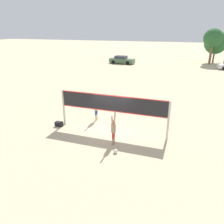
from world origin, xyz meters
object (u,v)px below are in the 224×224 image
at_px(tree_left_cluster, 216,43).
at_px(tree_right_cluster, 213,38).
at_px(player_blocker, 96,107).
at_px(gear_bag, 59,124).
at_px(volleyball_net, 112,107).
at_px(volleyball, 116,151).
at_px(parked_car_near, 122,60).
at_px(player_spiker, 113,129).

distance_m(tree_left_cluster, tree_right_cluster, 2.24).
xyz_separation_m(player_blocker, gear_bag, (-2.05, -1.86, -0.86)).
xyz_separation_m(volleyball_net, gear_bag, (-3.79, -0.44, -1.57)).
xyz_separation_m(volleyball_net, tree_right_cluster, (7.95, 33.22, 2.91)).
xyz_separation_m(volleyball_net, volleyball, (1.08, -2.48, -1.61)).
bearing_deg(player_blocker, parked_car_near, -167.14).
height_order(parked_car_near, tree_left_cluster, tree_left_cluster).
bearing_deg(player_spiker, volleyball, -153.65).
bearing_deg(tree_left_cluster, gear_bag, -109.36).
bearing_deg(volleyball_net, tree_left_cluster, 76.08).
bearing_deg(tree_right_cluster, volleyball_net, -103.46).
distance_m(player_spiker, volleyball, 1.32).
bearing_deg(player_spiker, player_blocker, 38.17).
distance_m(volleyball, parked_car_near, 32.12).
distance_m(volleyball_net, tree_right_cluster, 34.28).
height_order(volleyball_net, player_blocker, volleyball_net).
xyz_separation_m(volleyball_net, parked_car_near, (-7.89, 28.36, -1.07)).
height_order(player_blocker, gear_bag, player_blocker).
xyz_separation_m(player_spiker, gear_bag, (-4.44, 1.17, -0.86)).
xyz_separation_m(player_spiker, player_blocker, (-2.38, 3.03, -0.00)).
height_order(player_spiker, tree_left_cluster, tree_left_cluster).
relative_size(player_blocker, gear_bag, 3.64).
xyz_separation_m(volleyball, gear_bag, (-4.87, 2.04, 0.04)).
relative_size(volleyball_net, player_blocker, 3.74).
xyz_separation_m(gear_bag, parked_car_near, (-4.10, 28.79, 0.50)).
distance_m(player_blocker, tree_left_cluster, 35.41).
bearing_deg(volleyball, gear_bag, 157.22).
distance_m(player_blocker, volleyball, 4.89).
height_order(player_blocker, parked_car_near, player_blocker).
bearing_deg(tree_right_cluster, player_spiker, -101.85).
relative_size(gear_bag, parked_car_near, 0.11).
xyz_separation_m(volleyball_net, tree_left_cluster, (8.71, 35.14, 2.05)).
distance_m(player_blocker, tree_right_cluster, 33.44).
xyz_separation_m(player_spiker, tree_right_cluster, (7.31, 34.83, 3.63)).
distance_m(gear_bag, parked_car_near, 29.09).
bearing_deg(player_blocker, volleyball_net, 50.67).
height_order(gear_bag, parked_car_near, parked_car_near).
xyz_separation_m(volleyball, tree_right_cluster, (6.87, 35.70, 4.53)).
height_order(volleyball_net, tree_left_cluster, tree_left_cluster).
bearing_deg(parked_car_near, volleyball, -68.32).
distance_m(player_spiker, player_blocker, 3.86).
bearing_deg(volleyball, volleyball_net, 113.49).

